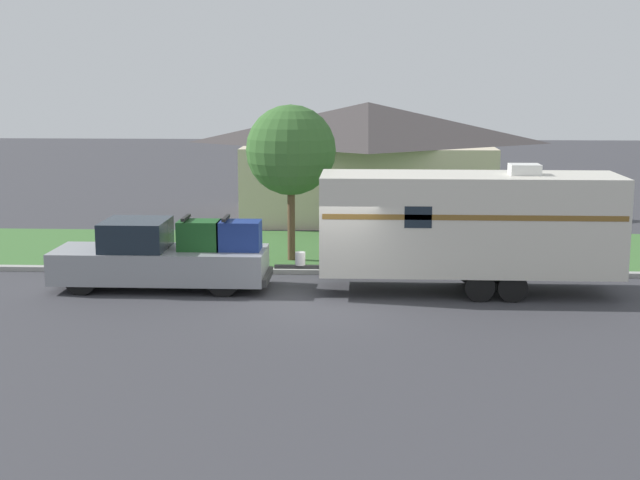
# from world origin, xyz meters

# --- Properties ---
(ground_plane) EXTENTS (120.00, 120.00, 0.00)m
(ground_plane) POSITION_xyz_m (0.00, 0.00, 0.00)
(ground_plane) COLOR #38383D
(curb_strip) EXTENTS (80.00, 0.30, 0.14)m
(curb_strip) POSITION_xyz_m (0.00, 3.75, 0.07)
(curb_strip) COLOR #999993
(curb_strip) RESTS_ON ground_plane
(lawn_strip) EXTENTS (80.00, 7.00, 0.03)m
(lawn_strip) POSITION_xyz_m (0.00, 7.40, 0.01)
(lawn_strip) COLOR #3D6B33
(lawn_strip) RESTS_ON ground_plane
(house_across_street) EXTENTS (10.60, 7.60, 4.73)m
(house_across_street) POSITION_xyz_m (0.99, 14.78, 2.45)
(house_across_street) COLOR beige
(house_across_street) RESTS_ON ground_plane
(pickup_truck) EXTENTS (5.94, 1.99, 2.02)m
(pickup_truck) POSITION_xyz_m (-4.67, 1.71, 0.89)
(pickup_truck) COLOR black
(pickup_truck) RESTS_ON ground_plane
(travel_trailer) EXTENTS (9.23, 2.36, 3.50)m
(travel_trailer) POSITION_xyz_m (3.69, 1.71, 1.89)
(travel_trailer) COLOR black
(travel_trailer) RESTS_ON ground_plane
(mailbox) EXTENTS (0.48, 0.20, 1.25)m
(mailbox) POSITION_xyz_m (-3.66, 4.71, 0.96)
(mailbox) COLOR brown
(mailbox) RESTS_ON ground_plane
(tree_in_yard) EXTENTS (2.82, 2.82, 4.93)m
(tree_in_yard) POSITION_xyz_m (-1.44, 5.63, 3.50)
(tree_in_yard) COLOR brown
(tree_in_yard) RESTS_ON ground_plane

